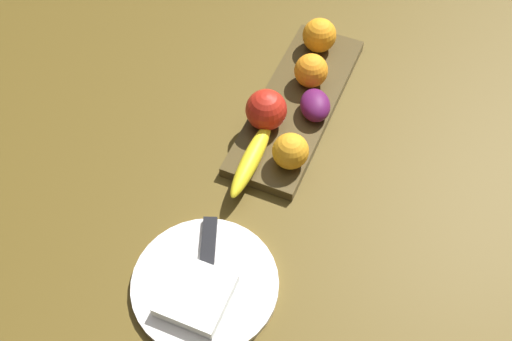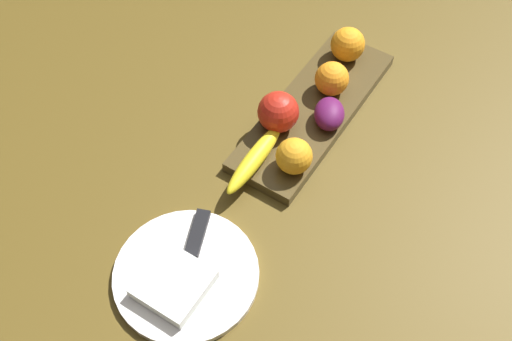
# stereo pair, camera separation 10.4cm
# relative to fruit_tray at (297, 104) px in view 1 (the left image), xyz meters

# --- Properties ---
(ground_plane) EXTENTS (2.40, 2.40, 0.00)m
(ground_plane) POSITION_rel_fruit_tray_xyz_m (-0.01, 0.02, -0.01)
(ground_plane) COLOR #544116
(fruit_tray) EXTENTS (0.43, 0.14, 0.02)m
(fruit_tray) POSITION_rel_fruit_tray_xyz_m (0.00, 0.00, 0.00)
(fruit_tray) COLOR #493A1C
(fruit_tray) RESTS_ON ground_plane
(apple) EXTENTS (0.08, 0.08, 0.08)m
(apple) POSITION_rel_fruit_tray_xyz_m (0.08, -0.03, 0.05)
(apple) COLOR red
(apple) RESTS_ON fruit_tray
(banana) EXTENTS (0.18, 0.04, 0.03)m
(banana) POSITION_rel_fruit_tray_xyz_m (0.18, -0.02, 0.03)
(banana) COLOR yellow
(banana) RESTS_ON fruit_tray
(orange_near_apple) EXTENTS (0.07, 0.07, 0.07)m
(orange_near_apple) POSITION_rel_fruit_tray_xyz_m (-0.05, 0.01, 0.05)
(orange_near_apple) COLOR orange
(orange_near_apple) RESTS_ON fruit_tray
(orange_near_banana) EXTENTS (0.07, 0.07, 0.07)m
(orange_near_banana) POSITION_rel_fruit_tray_xyz_m (-0.16, -0.01, 0.05)
(orange_near_banana) COLOR orange
(orange_near_banana) RESTS_ON fruit_tray
(orange_center) EXTENTS (0.07, 0.07, 0.07)m
(orange_center) POSITION_rel_fruit_tray_xyz_m (0.15, 0.04, 0.05)
(orange_center) COLOR orange
(orange_center) RESTS_ON fruit_tray
(grape_bunch) EXTENTS (0.10, 0.09, 0.04)m
(grape_bunch) POSITION_rel_fruit_tray_xyz_m (0.02, 0.04, 0.03)
(grape_bunch) COLOR #551548
(grape_bunch) RESTS_ON fruit_tray
(dinner_plate) EXTENTS (0.24, 0.24, 0.01)m
(dinner_plate) POSITION_rel_fruit_tray_xyz_m (0.42, 0.00, -0.00)
(dinner_plate) COLOR white
(dinner_plate) RESTS_ON ground_plane
(folded_napkin) EXTENTS (0.11, 0.11, 0.02)m
(folded_napkin) POSITION_rel_fruit_tray_xyz_m (0.45, 0.00, 0.01)
(folded_napkin) COLOR white
(folded_napkin) RESTS_ON dinner_plate
(knife) EXTENTS (0.18, 0.09, 0.01)m
(knife) POSITION_rel_fruit_tray_xyz_m (0.37, -0.02, 0.01)
(knife) COLOR silver
(knife) RESTS_ON dinner_plate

